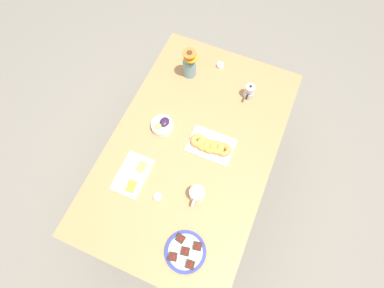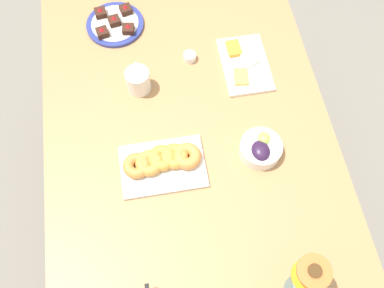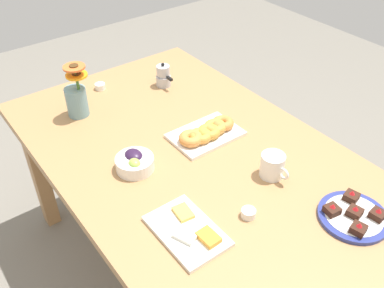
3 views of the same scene
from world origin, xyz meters
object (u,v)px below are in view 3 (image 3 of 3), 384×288
(grape_bowl, at_px, (135,162))
(jam_cup_honey, at_px, (248,213))
(dessert_plate, at_px, (353,216))
(moka_pot, at_px, (163,76))
(croissant_platter, at_px, (207,132))
(coffee_mug, at_px, (273,165))
(flower_vase, at_px, (77,98))
(jam_cup_berry, at_px, (100,86))
(dining_table, at_px, (192,169))
(cheese_platter, at_px, (188,231))

(grape_bowl, relative_size, jam_cup_honey, 2.94)
(dessert_plate, xyz_separation_m, moka_pot, (-1.08, -0.01, 0.04))
(croissant_platter, distance_m, moka_pot, 0.46)
(coffee_mug, xyz_separation_m, jam_cup_honey, (0.10, -0.20, -0.03))
(jam_cup_honey, bearing_deg, grape_bowl, -158.13)
(jam_cup_honey, height_order, flower_vase, flower_vase)
(grape_bowl, distance_m, dessert_plate, 0.77)
(croissant_platter, xyz_separation_m, jam_cup_berry, (-0.60, -0.16, -0.01))
(dining_table, height_order, croissant_platter, croissant_platter)
(grape_bowl, xyz_separation_m, flower_vase, (-0.45, -0.01, 0.05))
(cheese_platter, distance_m, jam_cup_berry, 0.98)
(croissant_platter, xyz_separation_m, moka_pot, (-0.45, 0.10, 0.02))
(cheese_platter, relative_size, moka_pot, 2.18)
(jam_cup_berry, bearing_deg, croissant_platter, 15.21)
(flower_vase, bearing_deg, dining_table, 24.81)
(grape_bowl, height_order, flower_vase, flower_vase)
(coffee_mug, height_order, dessert_plate, coffee_mug)
(coffee_mug, xyz_separation_m, cheese_platter, (0.03, -0.40, -0.04))
(grape_bowl, distance_m, cheese_platter, 0.36)
(cheese_platter, xyz_separation_m, dessert_plate, (0.27, 0.46, 0.00))
(flower_vase, bearing_deg, jam_cup_honey, 11.50)
(jam_cup_honey, relative_size, flower_vase, 0.20)
(jam_cup_berry, bearing_deg, cheese_platter, -11.30)
(cheese_platter, distance_m, dessert_plate, 0.54)
(dessert_plate, bearing_deg, moka_pot, -179.46)
(coffee_mug, bearing_deg, jam_cup_honey, -64.62)
(dining_table, xyz_separation_m, moka_pot, (-0.49, 0.20, 0.13))
(coffee_mug, xyz_separation_m, croissant_platter, (-0.32, -0.04, -0.02))
(cheese_platter, bearing_deg, dessert_plate, 59.54)
(dining_table, relative_size, cheese_platter, 6.15)
(dessert_plate, bearing_deg, grape_bowl, -145.57)
(grape_bowl, bearing_deg, jam_cup_honey, 21.87)
(coffee_mug, relative_size, jam_cup_berry, 2.53)
(jam_cup_honey, relative_size, dessert_plate, 0.21)
(jam_cup_honey, height_order, jam_cup_berry, same)
(moka_pot, bearing_deg, coffee_mug, -3.83)
(moka_pot, bearing_deg, jam_cup_berry, -120.47)
(dessert_plate, distance_m, moka_pot, 1.08)
(jam_cup_honey, bearing_deg, dessert_plate, 51.58)
(coffee_mug, height_order, flower_vase, flower_vase)
(dessert_plate, distance_m, flower_vase, 1.18)
(coffee_mug, relative_size, moka_pot, 1.02)
(grape_bowl, bearing_deg, moka_pot, 136.17)
(cheese_platter, xyz_separation_m, croissant_platter, (-0.35, 0.36, 0.01))
(dining_table, bearing_deg, cheese_platter, -38.65)
(cheese_platter, bearing_deg, jam_cup_berry, 168.70)
(moka_pot, bearing_deg, dining_table, -22.15)
(coffee_mug, height_order, cheese_platter, coffee_mug)
(grape_bowl, bearing_deg, dessert_plate, 34.43)
(grape_bowl, xyz_separation_m, moka_pot, (-0.44, 0.43, 0.02))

